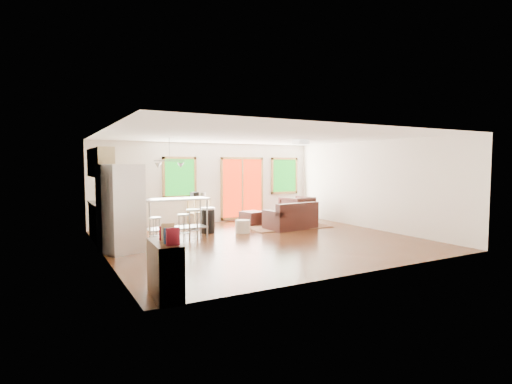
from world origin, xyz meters
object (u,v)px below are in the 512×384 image
rug (283,225)px  kitchen_cart (198,202)px  loveseat (291,218)px  refrigerator (121,208)px  coffee_table (279,214)px  armchair (297,208)px  island (176,211)px  ottoman (252,218)px

rug → kitchen_cart: (-2.21, 1.56, 0.70)m
rug → loveseat: size_ratio=1.55×
refrigerator → kitchen_cart: refrigerator is taller
kitchen_cart → rug: bearing=-35.1°
coffee_table → armchair: size_ratio=1.27×
rug → kitchen_cart: kitchen_cart is taller
rug → loveseat: (-0.12, -0.63, 0.30)m
loveseat → armchair: 1.60m
coffee_table → kitchen_cart: size_ratio=1.13×
armchair → kitchen_cart: bearing=-29.4°
coffee_table → island: 3.58m
loveseat → island: size_ratio=0.95×
rug → kitchen_cart: bearing=144.9°
ottoman → island: 3.06m
armchair → ottoman: armchair is taller
ottoman → kitchen_cart: kitchen_cart is taller
loveseat → kitchen_cart: kitchen_cart is taller
rug → loveseat: 0.70m
rug → refrigerator: size_ratio=1.27×
rug → refrigerator: refrigerator is taller
armchair → kitchen_cart: (-3.12, 0.97, 0.24)m
coffee_table → armchair: (0.96, 0.44, 0.11)m
loveseat → rug: bearing=73.1°
coffee_table → refrigerator: size_ratio=0.61×
loveseat → island: (-3.44, 0.16, 0.40)m
armchair → ottoman: size_ratio=1.46×
coffee_table → island: size_ratio=0.71×
armchair → refrigerator: bearing=6.8°
ottoman → refrigerator: 4.89m
coffee_table → ottoman: bearing=145.3°
armchair → refrigerator: 6.38m
rug → loveseat: bearing=-100.5°
kitchen_cart → refrigerator: bearing=-133.6°
armchair → island: 4.60m
coffee_table → armchair: 1.06m
refrigerator → kitchen_cart: 4.20m
rug → ottoman: 1.00m
coffee_table → kitchen_cart: 2.60m
refrigerator → island: size_ratio=1.16×
loveseat → armchair: armchair is taller
ottoman → loveseat: bearing=-63.3°
loveseat → refrigerator: size_ratio=0.82×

